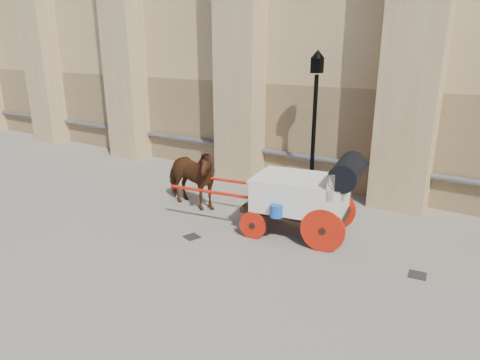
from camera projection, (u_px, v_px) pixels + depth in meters
The scene contains 6 objects.
ground at pixel (195, 219), 10.63m from camera, with size 90.00×90.00×0.00m, color #70675C.
horse at pixel (189, 177), 11.19m from camera, with size 0.89×1.95×1.65m, color #5B3219.
carriage at pixel (307, 192), 9.43m from camera, with size 4.48×1.84×1.91m.
street_lamp at pixel (314, 122), 11.55m from camera, with size 0.38×0.38×4.02m.
drain_grate_near at pixel (192, 237), 9.63m from camera, with size 0.32×0.32×0.01m, color black.
drain_grate_far at pixel (417, 275), 8.04m from camera, with size 0.32×0.32×0.01m, color black.
Camera 1 is at (6.27, -7.65, 4.15)m, focal length 32.00 mm.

